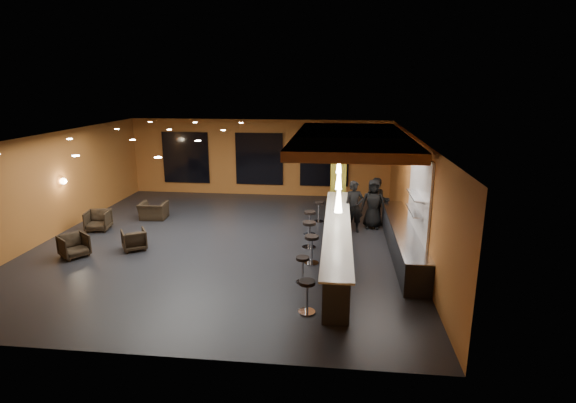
# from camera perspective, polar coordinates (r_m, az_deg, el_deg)

# --- Properties ---
(floor) EXTENTS (12.00, 13.00, 0.10)m
(floor) POSITION_cam_1_polar(r_m,az_deg,el_deg) (15.18, -7.77, -5.20)
(floor) COLOR black
(floor) RESTS_ON ground
(ceiling) EXTENTS (12.00, 13.00, 0.10)m
(ceiling) POSITION_cam_1_polar(r_m,az_deg,el_deg) (14.35, -8.28, 8.43)
(ceiling) COLOR black
(wall_back) EXTENTS (12.00, 0.10, 3.50)m
(wall_back) POSITION_cam_1_polar(r_m,az_deg,el_deg) (20.94, -3.62, 5.60)
(wall_back) COLOR #A75E25
(wall_back) RESTS_ON floor
(wall_front) EXTENTS (12.00, 0.10, 3.50)m
(wall_front) POSITION_cam_1_polar(r_m,az_deg,el_deg) (8.77, -18.61, -8.63)
(wall_front) COLOR #A75E25
(wall_front) RESTS_ON floor
(wall_left) EXTENTS (0.10, 13.00, 3.50)m
(wall_left) POSITION_cam_1_polar(r_m,az_deg,el_deg) (17.17, -27.99, 1.79)
(wall_left) COLOR #A75E25
(wall_left) RESTS_ON floor
(wall_right) EXTENTS (0.10, 13.00, 3.50)m
(wall_right) POSITION_cam_1_polar(r_m,az_deg,el_deg) (14.42, 15.98, 0.76)
(wall_right) COLOR #A75E25
(wall_right) RESTS_ON floor
(wood_soffit) EXTENTS (3.60, 8.00, 0.28)m
(wood_soffit) POSITION_cam_1_polar(r_m,az_deg,el_deg) (14.91, 7.95, 7.95)
(wood_soffit) COLOR #AD5F32
(wood_soffit) RESTS_ON ceiling
(window_left) EXTENTS (2.20, 0.06, 2.40)m
(window_left) POSITION_cam_1_polar(r_m,az_deg,el_deg) (21.72, -12.85, 5.46)
(window_left) COLOR black
(window_left) RESTS_ON wall_back
(window_center) EXTENTS (2.20, 0.06, 2.40)m
(window_center) POSITION_cam_1_polar(r_m,az_deg,el_deg) (20.84, -3.67, 5.42)
(window_center) COLOR black
(window_center) RESTS_ON wall_back
(window_right) EXTENTS (2.20, 0.06, 2.40)m
(window_right) POSITION_cam_1_polar(r_m,az_deg,el_deg) (20.54, 4.63, 5.26)
(window_right) COLOR black
(window_right) RESTS_ON wall_back
(tile_backsplash) EXTENTS (0.06, 3.20, 2.40)m
(tile_backsplash) POSITION_cam_1_polar(r_m,az_deg,el_deg) (13.39, 16.35, 0.76)
(tile_backsplash) COLOR white
(tile_backsplash) RESTS_ON wall_right
(bar_counter) EXTENTS (0.60, 8.00, 1.00)m
(bar_counter) POSITION_cam_1_polar(r_m,az_deg,el_deg) (13.62, 6.24, -5.08)
(bar_counter) COLOR black
(bar_counter) RESTS_ON floor
(bar_top) EXTENTS (0.78, 8.10, 0.05)m
(bar_top) POSITION_cam_1_polar(r_m,az_deg,el_deg) (13.45, 6.30, -2.97)
(bar_top) COLOR white
(bar_top) RESTS_ON bar_counter
(prep_counter) EXTENTS (0.70, 6.00, 0.86)m
(prep_counter) POSITION_cam_1_polar(r_m,az_deg,el_deg) (14.26, 14.33, -4.83)
(prep_counter) COLOR black
(prep_counter) RESTS_ON floor
(prep_top) EXTENTS (0.72, 6.00, 0.03)m
(prep_top) POSITION_cam_1_polar(r_m,az_deg,el_deg) (14.11, 14.45, -3.09)
(prep_top) COLOR silver
(prep_top) RESTS_ON prep_counter
(wall_shelf_lower) EXTENTS (0.30, 1.50, 0.03)m
(wall_shelf_lower) POSITION_cam_1_polar(r_m,az_deg,el_deg) (13.28, 15.77, -1.10)
(wall_shelf_lower) COLOR silver
(wall_shelf_lower) RESTS_ON wall_right
(wall_shelf_upper) EXTENTS (0.30, 1.50, 0.03)m
(wall_shelf_upper) POSITION_cam_1_polar(r_m,az_deg,el_deg) (13.16, 15.91, 0.78)
(wall_shelf_upper) COLOR silver
(wall_shelf_upper) RESTS_ON wall_right
(column) EXTENTS (0.60, 0.60, 3.50)m
(column) POSITION_cam_1_polar(r_m,az_deg,el_deg) (17.73, 6.44, 3.83)
(column) COLOR olive
(column) RESTS_ON floor
(wall_sconce) EXTENTS (0.22, 0.22, 0.22)m
(wall_sconce) POSITION_cam_1_polar(r_m,az_deg,el_deg) (17.48, -26.65, 2.32)
(wall_sconce) COLOR #FFE5B2
(wall_sconce) RESTS_ON wall_left
(pendant_0) EXTENTS (0.20, 0.20, 0.70)m
(pendant_0) POSITION_cam_1_polar(r_m,az_deg,el_deg) (11.15, 6.45, 0.36)
(pendant_0) COLOR white
(pendant_0) RESTS_ON wood_soffit
(pendant_1) EXTENTS (0.20, 0.20, 0.70)m
(pendant_1) POSITION_cam_1_polar(r_m,az_deg,el_deg) (13.59, 6.47, 3.00)
(pendant_1) COLOR white
(pendant_1) RESTS_ON wood_soffit
(pendant_2) EXTENTS (0.20, 0.20, 0.70)m
(pendant_2) POSITION_cam_1_polar(r_m,az_deg,el_deg) (16.04, 6.49, 4.83)
(pendant_2) COLOR white
(pendant_2) RESTS_ON wood_soffit
(staff_a) EXTENTS (0.73, 0.54, 1.83)m
(staff_a) POSITION_cam_1_polar(r_m,az_deg,el_deg) (15.86, 8.38, -0.67)
(staff_a) COLOR black
(staff_a) RESTS_ON floor
(staff_b) EXTENTS (0.91, 0.73, 1.78)m
(staff_b) POSITION_cam_1_polar(r_m,az_deg,el_deg) (16.76, 11.26, -0.04)
(staff_b) COLOR black
(staff_b) RESTS_ON floor
(staff_c) EXTENTS (0.92, 0.64, 1.80)m
(staff_c) POSITION_cam_1_polar(r_m,az_deg,el_deg) (16.40, 10.76, -0.31)
(staff_c) COLOR black
(staff_c) RESTS_ON floor
(armchair_a) EXTENTS (1.05, 1.05, 0.69)m
(armchair_a) POSITION_cam_1_polar(r_m,az_deg,el_deg) (15.09, -25.53, -5.10)
(armchair_a) COLOR black
(armchair_a) RESTS_ON floor
(armchair_b) EXTENTS (0.97, 0.98, 0.65)m
(armchair_b) POSITION_cam_1_polar(r_m,az_deg,el_deg) (15.02, -18.96, -4.60)
(armchair_b) COLOR black
(armchair_b) RESTS_ON floor
(armchair_c) EXTENTS (0.89, 0.91, 0.72)m
(armchair_c) POSITION_cam_1_polar(r_m,az_deg,el_deg) (17.38, -22.97, -2.23)
(armchair_c) COLOR black
(armchair_c) RESTS_ON floor
(armchair_d) EXTENTS (1.04, 0.93, 0.65)m
(armchair_d) POSITION_cam_1_polar(r_m,az_deg,el_deg) (18.10, -16.72, -1.14)
(armchair_d) COLOR black
(armchair_d) RESTS_ON floor
(bar_stool_0) EXTENTS (0.40, 0.40, 0.79)m
(bar_stool_0) POSITION_cam_1_polar(r_m,az_deg,el_deg) (10.43, 2.42, -11.45)
(bar_stool_0) COLOR silver
(bar_stool_0) RESTS_ON floor
(bar_stool_1) EXTENTS (0.37, 0.37, 0.73)m
(bar_stool_1) POSITION_cam_1_polar(r_m,az_deg,el_deg) (11.88, 1.86, -8.24)
(bar_stool_1) COLOR silver
(bar_stool_1) RESTS_ON floor
(bar_stool_2) EXTENTS (0.43, 0.43, 0.86)m
(bar_stool_2) POSITION_cam_1_polar(r_m,az_deg,el_deg) (13.06, 3.01, -5.65)
(bar_stool_2) COLOR silver
(bar_stool_2) RESTS_ON floor
(bar_stool_3) EXTENTS (0.44, 0.44, 0.87)m
(bar_stool_3) POSITION_cam_1_polar(r_m,az_deg,el_deg) (14.29, 2.70, -3.79)
(bar_stool_3) COLOR silver
(bar_stool_3) RESTS_ON floor
(bar_stool_4) EXTENTS (0.43, 0.43, 0.85)m
(bar_stool_4) POSITION_cam_1_polar(r_m,az_deg,el_deg) (15.48, 2.79, -2.34)
(bar_stool_4) COLOR silver
(bar_stool_4) RESTS_ON floor
(bar_stool_5) EXTENTS (0.40, 0.40, 0.79)m
(bar_stool_5) POSITION_cam_1_polar(r_m,az_deg,el_deg) (16.95, 3.93, -0.95)
(bar_stool_5) COLOR silver
(bar_stool_5) RESTS_ON floor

